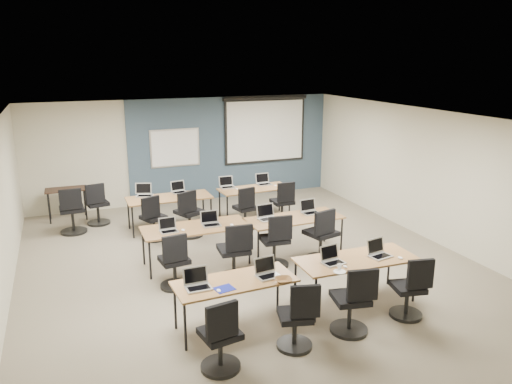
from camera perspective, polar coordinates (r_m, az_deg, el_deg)
name	(u,v)px	position (r m, az deg, el deg)	size (l,w,h in m)	color
floor	(247,263)	(9.40, -1.02, -8.09)	(8.00, 9.00, 0.02)	#6B6354
ceiling	(246,118)	(8.69, -1.10, 8.49)	(8.00, 9.00, 0.02)	white
wall_back	(186,151)	(13.16, -8.01, 4.71)	(8.00, 0.04, 2.70)	beige
wall_front	(408,305)	(5.26, 16.93, -12.30)	(8.00, 0.04, 2.70)	beige
wall_right	(426,174)	(10.97, 18.90, 1.93)	(0.04, 9.00, 2.70)	beige
blue_accent_panel	(232,148)	(13.47, -2.80, 5.09)	(5.50, 0.04, 2.70)	#3D5977
whiteboard	(175,148)	(13.00, -9.24, 4.99)	(1.28, 0.03, 0.98)	silver
projector_screen	(265,126)	(13.66, 1.07, 7.52)	(2.40, 0.10, 1.82)	black
training_table_front_left	(235,284)	(7.02, -2.44, -10.44)	(1.69, 0.70, 0.73)	brown
training_table_front_right	(356,261)	(7.87, 11.38, -7.75)	(1.86, 0.77, 0.73)	#A36D29
training_table_mid_left	(196,229)	(9.16, -6.88, -4.20)	(1.94, 0.81, 0.73)	brown
training_table_mid_right	(294,220)	(9.63, 4.37, -3.17)	(1.87, 0.78, 0.73)	brown
training_table_back_left	(169,199)	(11.14, -9.88, -0.80)	(1.83, 0.76, 0.73)	#A87943
training_table_back_right	(255,190)	(11.73, -0.17, 0.22)	(1.67, 0.70, 0.73)	#A5773D
laptop_0	(197,283)	(6.83, -6.73, -10.27)	(0.34, 0.29, 0.26)	#B6B6B6
mouse_0	(219,290)	(6.71, -4.28, -11.16)	(0.05, 0.09, 0.03)	white
task_chair_0	(221,341)	(6.28, -4.05, -16.68)	(0.50, 0.50, 0.98)	black
laptop_1	(267,272)	(7.11, 1.27, -9.08)	(0.33, 0.28, 0.25)	#AEAEAE
mouse_1	(285,278)	(7.06, 3.28, -9.75)	(0.06, 0.10, 0.03)	white
task_chair_1	(297,322)	(6.71, 4.76, -14.55)	(0.48, 0.48, 0.96)	black
laptop_2	(332,259)	(7.62, 8.68, -7.55)	(0.32, 0.28, 0.25)	#B5B5BC
mouse_2	(345,267)	(7.51, 10.16, -8.39)	(0.05, 0.09, 0.03)	white
task_chair_2	(353,306)	(7.14, 11.00, -12.63)	(0.53, 0.53, 1.01)	black
laptop_3	(379,252)	(8.01, 13.84, -6.67)	(0.34, 0.29, 0.25)	#A8A9B4
mouse_3	(400,258)	(8.01, 16.17, -7.24)	(0.06, 0.10, 0.03)	white
task_chair_3	(410,293)	(7.74, 17.23, -10.94)	(0.48, 0.48, 0.97)	black
laptop_4	(168,228)	(8.96, -9.98, -4.09)	(0.31, 0.26, 0.24)	silver
mouse_4	(183,230)	(8.97, -8.34, -4.32)	(0.06, 0.10, 0.04)	white
task_chair_4	(175,266)	(8.38, -9.26, -8.29)	(0.50, 0.50, 0.98)	black
laptop_5	(211,222)	(9.19, -5.20, -3.40)	(0.33, 0.28, 0.25)	silver
mouse_5	(232,225)	(9.15, -2.78, -3.77)	(0.06, 0.10, 0.04)	white
task_chair_5	(235,256)	(8.55, -2.41, -7.37)	(0.57, 0.57, 1.05)	black
laptop_6	(267,216)	(9.49, 1.28, -2.71)	(0.36, 0.31, 0.27)	#AFAFAF
mouse_6	(286,220)	(9.44, 3.41, -3.18)	(0.06, 0.10, 0.03)	white
task_chair_6	(276,245)	(9.08, 2.26, -6.08)	(0.54, 0.54, 1.02)	black
laptop_7	(310,210)	(9.91, 6.16, -2.03)	(0.34, 0.29, 0.26)	#AEAFBD
mouse_7	(325,212)	(9.98, 7.92, -2.28)	(0.05, 0.09, 0.03)	white
task_chair_7	(322,239)	(9.37, 7.50, -5.40)	(0.58, 0.58, 1.05)	black
laptop_8	(144,193)	(11.34, -12.65, -0.09)	(0.36, 0.30, 0.27)	silver
mouse_8	(158,196)	(11.19, -11.10, -0.49)	(0.05, 0.09, 0.03)	white
task_chair_8	(153,222)	(10.59, -11.68, -3.34)	(0.52, 0.50, 0.98)	black
laptop_9	(179,190)	(11.48, -8.84, 0.28)	(0.33, 0.28, 0.25)	#B1B2B8
mouse_9	(193,194)	(11.28, -7.21, -0.19)	(0.06, 0.09, 0.03)	white
task_chair_9	(189,217)	(10.66, -7.66, -2.88)	(0.60, 0.56, 1.04)	black
laptop_10	(227,185)	(11.79, -3.32, 0.84)	(0.34, 0.29, 0.26)	silver
mouse_10	(237,189)	(11.61, -2.22, 0.36)	(0.06, 0.10, 0.03)	white
task_chair_10	(246,211)	(11.06, -1.20, -2.23)	(0.49, 0.49, 0.97)	black
laptop_11	(264,182)	(12.05, 0.88, 1.19)	(0.34, 0.29, 0.26)	silver
mouse_11	(275,186)	(11.90, 2.23, 0.74)	(0.06, 0.10, 0.03)	white
task_chair_11	(283,206)	(11.45, 3.11, -1.58)	(0.52, 0.52, 1.00)	black
blue_mousepad	(224,289)	(6.78, -3.65, -10.97)	(0.26, 0.21, 0.01)	navy
snack_bowl	(283,280)	(6.94, 3.16, -10.04)	(0.26, 0.26, 0.06)	brown
snack_plate	(340,272)	(7.35, 9.53, -8.97)	(0.18, 0.18, 0.01)	white
coffee_cup	(340,267)	(7.42, 9.55, -8.44)	(0.06, 0.06, 0.05)	silver
utility_table	(66,193)	(12.42, -20.88, -0.07)	(0.91, 0.51, 0.75)	black
spare_chair_a	(97,207)	(11.88, -17.68, -1.69)	(0.51, 0.51, 0.99)	black
spare_chair_b	(72,214)	(11.46, -20.26, -2.42)	(0.56, 0.56, 1.04)	black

